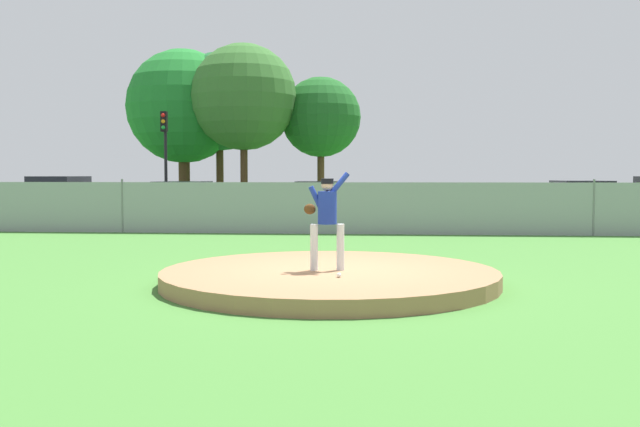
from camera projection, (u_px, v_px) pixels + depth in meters
name	position (u px, v px, depth m)	size (l,w,h in m)	color
ground_plane	(346.00, 247.00, 17.76)	(80.00, 80.00, 0.00)	#427A33
asphalt_strip	(356.00, 224.00, 26.22)	(44.00, 7.00, 0.01)	#2B2B2D
pitchers_mound	(329.00, 277.00, 11.79)	(5.73, 5.73, 0.26)	#99704C
pitcher_youth	(327.00, 214.00, 11.63)	(0.78, 0.32, 1.67)	silver
baseball	(339.00, 275.00, 10.86)	(0.07, 0.07, 0.07)	white
chainlink_fence	(351.00, 208.00, 21.70)	(37.07, 0.07, 1.73)	gray
parked_car_charcoal	(492.00, 205.00, 25.93)	(2.05, 4.69, 1.53)	#232328
parked_car_navy	(183.00, 203.00, 26.69)	(1.98, 4.83, 1.61)	#161E4C
parked_car_red	(320.00, 204.00, 26.01)	(2.04, 4.08, 1.62)	#A81919
parked_car_slate	(60.00, 200.00, 27.22)	(2.00, 4.75, 1.80)	slate
parked_car_champagne	(581.00, 204.00, 25.69)	(2.03, 4.26, 1.65)	tan
traffic_cone_orange	(422.00, 218.00, 25.56)	(0.40, 0.40, 0.55)	orange
traffic_light_near	(165.00, 145.00, 30.84)	(0.28, 0.46, 4.68)	black
tree_broad_left	(184.00, 107.00, 36.30)	(5.96, 5.96, 8.43)	#4C331E
tree_bushy_near	(219.00, 102.00, 36.49)	(5.17, 5.17, 8.30)	#4C331E
tree_tall_centre	(244.00, 97.00, 34.51)	(5.32, 5.32, 8.40)	#4C331E
tree_broad_right	(321.00, 117.00, 35.58)	(4.12, 4.12, 6.89)	#4C331E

